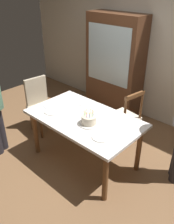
{
  "coord_description": "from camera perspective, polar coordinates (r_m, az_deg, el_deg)",
  "views": [
    {
      "loc": [
        1.92,
        -2.01,
        2.42
      ],
      "look_at": [
        0.05,
        0.0,
        0.86
      ],
      "focal_mm": 37.92,
      "sensor_mm": 36.0,
      "label": 1
    }
  ],
  "objects": [
    {
      "name": "chair_spindle_back",
      "position": [
        3.84,
        8.92,
        -1.41
      ],
      "size": [
        0.5,
        0.5,
        0.95
      ],
      "color": "beige",
      "rests_on": "ground"
    },
    {
      "name": "dining_table",
      "position": [
        3.29,
        -0.64,
        -2.64
      ],
      "size": [
        1.57,
        0.93,
        0.76
      ],
      "color": "white",
      "rests_on": "ground"
    },
    {
      "name": "chair_upholstered",
      "position": [
        4.2,
        -11.2,
        2.36
      ],
      "size": [
        0.49,
        0.49,
        0.95
      ],
      "color": "tan",
      "rests_on": "ground"
    },
    {
      "name": "plate_near_guest",
      "position": [
        2.84,
        3.36,
        -6.05
      ],
      "size": [
        0.22,
        0.22,
        0.01
      ],
      "primitive_type": "cylinder",
      "color": "white",
      "rests_on": "dining_table"
    },
    {
      "name": "plate_near_celebrant",
      "position": [
        3.39,
        -8.39,
        0.09
      ],
      "size": [
        0.22,
        0.22,
        0.01
      ],
      "primitive_type": "cylinder",
      "color": "white",
      "rests_on": "dining_table"
    },
    {
      "name": "back_wall",
      "position": [
        4.45,
        16.49,
        13.91
      ],
      "size": [
        6.4,
        0.1,
        2.6
      ],
      "primitive_type": "cube",
      "color": "beige",
      "rests_on": "ground"
    },
    {
      "name": "birthday_cake",
      "position": [
        3.06,
        0.47,
        -1.97
      ],
      "size": [
        0.28,
        0.28,
        0.19
      ],
      "color": "silver",
      "rests_on": "dining_table"
    },
    {
      "name": "fork_near_celebrant",
      "position": [
        3.51,
        -10.05,
        0.93
      ],
      "size": [
        0.18,
        0.06,
        0.01
      ],
      "primitive_type": "cube",
      "rotation": [
        0.0,
        0.0,
        -0.24
      ],
      "color": "silver",
      "rests_on": "dining_table"
    },
    {
      "name": "china_cabinet",
      "position": [
        4.65,
        6.66,
        11.06
      ],
      "size": [
        1.1,
        0.45,
        1.9
      ],
      "color": "#56331E",
      "rests_on": "ground"
    },
    {
      "name": "ground",
      "position": [
        3.68,
        -0.58,
        -11.41
      ],
      "size": [
        6.4,
        6.4,
        0.0
      ],
      "primitive_type": "plane",
      "color": "brown"
    },
    {
      "name": "plate_far_side",
      "position": [
        3.41,
        0.81,
        0.62
      ],
      "size": [
        0.22,
        0.22,
        0.01
      ],
      "primitive_type": "cylinder",
      "color": "white",
      "rests_on": "dining_table"
    },
    {
      "name": "fork_far_side",
      "position": [
        3.51,
        -1.04,
        1.48
      ],
      "size": [
        0.18,
        0.06,
        0.01
      ],
      "primitive_type": "cube",
      "rotation": [
        0.0,
        0.0,
        0.23
      ],
      "color": "silver",
      "rests_on": "dining_table"
    }
  ]
}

